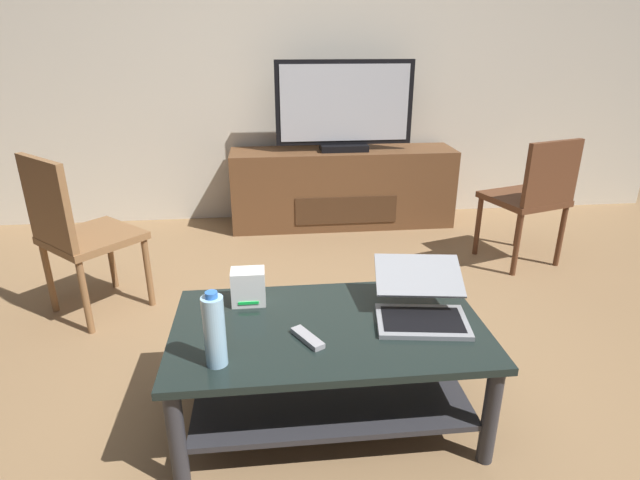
{
  "coord_description": "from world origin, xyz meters",
  "views": [
    {
      "loc": [
        -0.25,
        -1.84,
        1.47
      ],
      "look_at": [
        -0.01,
        0.34,
        0.59
      ],
      "focal_mm": 28.67,
      "sensor_mm": 36.0,
      "label": 1
    }
  ],
  "objects_px": {
    "television": "(344,108)",
    "router_box": "(248,287)",
    "media_cabinet": "(343,188)",
    "tv_remote": "(308,338)",
    "dining_chair": "(533,194)",
    "side_chair": "(75,230)",
    "cell_phone": "(424,286)",
    "laptop": "(421,302)",
    "coffee_table": "(328,354)",
    "water_bottle_near": "(215,331)"
  },
  "relations": [
    {
      "from": "laptop",
      "to": "dining_chair",
      "type": "bearing_deg",
      "value": 49.12
    },
    {
      "from": "coffee_table",
      "to": "water_bottle_near",
      "type": "bearing_deg",
      "value": -152.87
    },
    {
      "from": "laptop",
      "to": "router_box",
      "type": "height_order",
      "value": "laptop"
    },
    {
      "from": "media_cabinet",
      "to": "television",
      "type": "relative_size",
      "value": 1.69
    },
    {
      "from": "television",
      "to": "water_bottle_near",
      "type": "bearing_deg",
      "value": -107.95
    },
    {
      "from": "media_cabinet",
      "to": "laptop",
      "type": "relative_size",
      "value": 4.07
    },
    {
      "from": "coffee_table",
      "to": "dining_chair",
      "type": "xyz_separation_m",
      "value": [
        1.52,
        1.37,
        0.19
      ]
    },
    {
      "from": "coffee_table",
      "to": "dining_chair",
      "type": "distance_m",
      "value": 2.05
    },
    {
      "from": "television",
      "to": "cell_phone",
      "type": "xyz_separation_m",
      "value": [
        0.06,
        -2.01,
        -0.51
      ]
    },
    {
      "from": "side_chair",
      "to": "cell_phone",
      "type": "xyz_separation_m",
      "value": [
        1.69,
        -0.71,
        -0.07
      ]
    },
    {
      "from": "media_cabinet",
      "to": "side_chair",
      "type": "xyz_separation_m",
      "value": [
        -1.64,
        -1.32,
        0.2
      ]
    },
    {
      "from": "media_cabinet",
      "to": "router_box",
      "type": "distance_m",
      "value": 2.21
    },
    {
      "from": "laptop",
      "to": "router_box",
      "type": "relative_size",
      "value": 2.95
    },
    {
      "from": "tv_remote",
      "to": "laptop",
      "type": "bearing_deg",
      "value": -13.48
    },
    {
      "from": "television",
      "to": "router_box",
      "type": "distance_m",
      "value": 2.23
    },
    {
      "from": "dining_chair",
      "to": "side_chair",
      "type": "relative_size",
      "value": 0.95
    },
    {
      "from": "cell_phone",
      "to": "router_box",
      "type": "bearing_deg",
      "value": 167.88
    },
    {
      "from": "dining_chair",
      "to": "water_bottle_near",
      "type": "relative_size",
      "value": 3.19
    },
    {
      "from": "dining_chair",
      "to": "tv_remote",
      "type": "bearing_deg",
      "value": -137.72
    },
    {
      "from": "dining_chair",
      "to": "water_bottle_near",
      "type": "bearing_deg",
      "value": -140.76
    },
    {
      "from": "media_cabinet",
      "to": "router_box",
      "type": "height_order",
      "value": "media_cabinet"
    },
    {
      "from": "side_chair",
      "to": "water_bottle_near",
      "type": "height_order",
      "value": "side_chair"
    },
    {
      "from": "television",
      "to": "side_chair",
      "type": "bearing_deg",
      "value": -141.57
    },
    {
      "from": "media_cabinet",
      "to": "laptop",
      "type": "height_order",
      "value": "media_cabinet"
    },
    {
      "from": "television",
      "to": "laptop",
      "type": "height_order",
      "value": "television"
    },
    {
      "from": "side_chair",
      "to": "tv_remote",
      "type": "xyz_separation_m",
      "value": [
        1.15,
        -1.07,
        -0.06
      ]
    },
    {
      "from": "coffee_table",
      "to": "television",
      "type": "height_order",
      "value": "television"
    },
    {
      "from": "coffee_table",
      "to": "cell_phone",
      "type": "relative_size",
      "value": 8.55
    },
    {
      "from": "coffee_table",
      "to": "cell_phone",
      "type": "distance_m",
      "value": 0.55
    },
    {
      "from": "media_cabinet",
      "to": "side_chair",
      "type": "bearing_deg",
      "value": -141.1
    },
    {
      "from": "coffee_table",
      "to": "media_cabinet",
      "type": "relative_size",
      "value": 0.67
    },
    {
      "from": "television",
      "to": "router_box",
      "type": "height_order",
      "value": "television"
    },
    {
      "from": "television",
      "to": "tv_remote",
      "type": "xyz_separation_m",
      "value": [
        -0.49,
        -2.37,
        -0.5
      ]
    },
    {
      "from": "side_chair",
      "to": "dining_chair",
      "type": "bearing_deg",
      "value": 8.05
    },
    {
      "from": "coffee_table",
      "to": "media_cabinet",
      "type": "height_order",
      "value": "media_cabinet"
    },
    {
      "from": "router_box",
      "to": "cell_phone",
      "type": "distance_m",
      "value": 0.77
    },
    {
      "from": "television",
      "to": "cell_phone",
      "type": "relative_size",
      "value": 7.55
    },
    {
      "from": "dining_chair",
      "to": "tv_remote",
      "type": "relative_size",
      "value": 5.44
    },
    {
      "from": "media_cabinet",
      "to": "tv_remote",
      "type": "height_order",
      "value": "media_cabinet"
    },
    {
      "from": "media_cabinet",
      "to": "water_bottle_near",
      "type": "height_order",
      "value": "water_bottle_near"
    },
    {
      "from": "media_cabinet",
      "to": "dining_chair",
      "type": "relative_size",
      "value": 2.05
    },
    {
      "from": "coffee_table",
      "to": "cell_phone",
      "type": "height_order",
      "value": "cell_phone"
    },
    {
      "from": "side_chair",
      "to": "router_box",
      "type": "relative_size",
      "value": 6.16
    },
    {
      "from": "side_chair",
      "to": "media_cabinet",
      "type": "bearing_deg",
      "value": 38.9
    },
    {
      "from": "water_bottle_near",
      "to": "cell_phone",
      "type": "distance_m",
      "value": 0.99
    },
    {
      "from": "media_cabinet",
      "to": "dining_chair",
      "type": "height_order",
      "value": "dining_chair"
    },
    {
      "from": "media_cabinet",
      "to": "side_chair",
      "type": "distance_m",
      "value": 2.11
    },
    {
      "from": "dining_chair",
      "to": "cell_phone",
      "type": "xyz_separation_m",
      "value": [
        -1.07,
        -1.1,
        -0.06
      ]
    },
    {
      "from": "media_cabinet",
      "to": "water_bottle_near",
      "type": "bearing_deg",
      "value": -107.8
    },
    {
      "from": "media_cabinet",
      "to": "router_box",
      "type": "relative_size",
      "value": 12.0
    }
  ]
}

